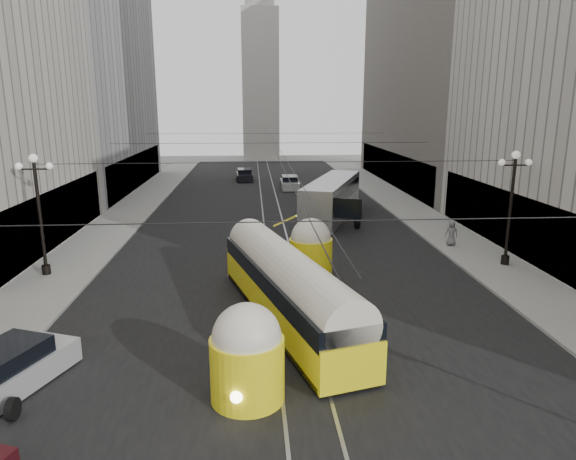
{
  "coord_description": "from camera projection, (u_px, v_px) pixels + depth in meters",
  "views": [
    {
      "loc": [
        -1.57,
        -8.81,
        8.92
      ],
      "look_at": [
        -0.1,
        12.23,
        3.76
      ],
      "focal_mm": 32.0,
      "sensor_mm": 36.0,
      "label": 1
    }
  ],
  "objects": [
    {
      "name": "streetcar",
      "position": [
        287.0,
        286.0,
        21.42
      ],
      "size": [
        5.58,
        14.15,
        3.18
      ],
      "color": "yellow",
      "rests_on": "ground"
    },
    {
      "name": "rail_right",
      "position": [
        281.0,
        216.0,
        42.3
      ],
      "size": [
        0.12,
        85.0,
        0.04
      ],
      "primitive_type": "cube",
      "color": "gray",
      "rests_on": "ground"
    },
    {
      "name": "sedan_white_far",
      "position": [
        290.0,
        183.0,
        55.82
      ],
      "size": [
        1.9,
        4.55,
        1.43
      ],
      "color": "silver",
      "rests_on": "ground"
    },
    {
      "name": "sedan_silver",
      "position": [
        6.0,
        372.0,
        16.28
      ],
      "size": [
        3.51,
        5.11,
        1.49
      ],
      "color": "silver",
      "rests_on": "ground"
    },
    {
      "name": "pedestrian_sidewalk_right",
      "position": [
        452.0,
        233.0,
        32.73
      ],
      "size": [
        0.84,
        0.58,
        1.62
      ],
      "primitive_type": "imported",
      "rotation": [
        0.0,
        0.0,
        3.02
      ],
      "color": "slate",
      "rests_on": "sidewalk_right"
    },
    {
      "name": "building_left_far",
      "position": [
        70.0,
        51.0,
        52.53
      ],
      "size": [
        12.6,
        28.6,
        28.6
      ],
      "color": "#999999",
      "rests_on": "ground"
    },
    {
      "name": "distant_tower",
      "position": [
        260.0,
        67.0,
        84.73
      ],
      "size": [
        6.0,
        6.0,
        31.36
      ],
      "color": "#B2AFA8",
      "rests_on": "ground"
    },
    {
      "name": "lamppost_left_mid",
      "position": [
        39.0,
        208.0,
        26.46
      ],
      "size": [
        1.86,
        0.44,
        6.37
      ],
      "color": "black",
      "rests_on": "sidewalk_left"
    },
    {
      "name": "sidewalk_left",
      "position": [
        134.0,
        209.0,
        44.82
      ],
      "size": [
        4.0,
        72.0,
        0.15
      ],
      "primitive_type": "cube",
      "color": "gray",
      "rests_on": "ground"
    },
    {
      "name": "catenary",
      "position": [
        274.0,
        145.0,
        39.89
      ],
      "size": [
        25.0,
        72.0,
        0.23
      ],
      "color": "black",
      "rests_on": "ground"
    },
    {
      "name": "rail_left",
      "position": [
        263.0,
        216.0,
        42.2
      ],
      "size": [
        0.12,
        85.0,
        0.04
      ],
      "primitive_type": "cube",
      "color": "gray",
      "rests_on": "ground"
    },
    {
      "name": "sidewalk_right",
      "position": [
        403.0,
        205.0,
        46.44
      ],
      "size": [
        4.0,
        72.0,
        0.15
      ],
      "primitive_type": "cube",
      "color": "gray",
      "rests_on": "ground"
    },
    {
      "name": "road",
      "position": [
        272.0,
        216.0,
        42.25
      ],
      "size": [
        20.0,
        85.0,
        0.02
      ],
      "primitive_type": "cube",
      "color": "black",
      "rests_on": "ground"
    },
    {
      "name": "city_bus",
      "position": [
        332.0,
        197.0,
        41.48
      ],
      "size": [
        6.6,
        12.65,
        3.1
      ],
      "color": "#A8AAAD",
      "rests_on": "ground"
    },
    {
      "name": "building_right_far",
      "position": [
        452.0,
        34.0,
        54.75
      ],
      "size": [
        12.6,
        32.6,
        32.6
      ],
      "color": "#514C47",
      "rests_on": "ground"
    },
    {
      "name": "sedan_dark_far",
      "position": [
        245.0,
        175.0,
        62.09
      ],
      "size": [
        2.1,
        4.57,
        1.41
      ],
      "color": "black",
      "rests_on": "ground"
    },
    {
      "name": "lamppost_right_mid",
      "position": [
        511.0,
        202.0,
        28.16
      ],
      "size": [
        1.86,
        0.44,
        6.37
      ],
      "color": "black",
      "rests_on": "sidewalk_right"
    }
  ]
}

